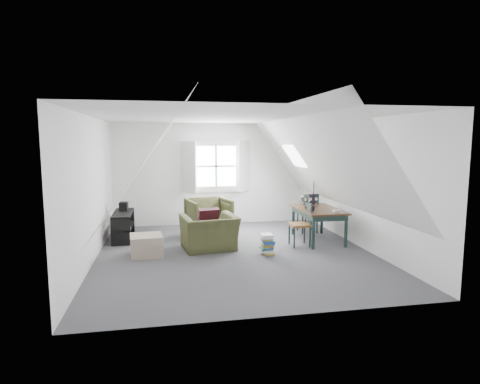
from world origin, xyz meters
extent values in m
plane|color=#48474B|center=(0.00, 0.00, 0.00)|extent=(5.50, 5.50, 0.00)
plane|color=white|center=(0.00, 0.00, 2.50)|extent=(5.50, 5.50, 0.00)
plane|color=white|center=(0.00, 2.75, 1.25)|extent=(5.00, 0.00, 5.00)
plane|color=white|center=(0.00, -2.75, 1.25)|extent=(5.00, 0.00, 5.00)
plane|color=white|center=(-2.50, 0.00, 1.25)|extent=(0.00, 5.50, 5.50)
plane|color=white|center=(2.50, 0.00, 1.25)|extent=(0.00, 5.50, 5.50)
plane|color=white|center=(-1.55, 0.00, 1.78)|extent=(3.19, 5.50, 4.48)
plane|color=white|center=(1.55, 0.00, 1.78)|extent=(3.19, 5.50, 4.48)
cube|color=white|center=(0.00, 2.73, 1.45)|extent=(1.30, 0.04, 1.30)
cube|color=white|center=(-0.68, 2.57, 1.45)|extent=(0.35, 0.35, 1.25)
cube|color=white|center=(0.68, 2.57, 1.45)|extent=(0.35, 0.35, 1.25)
cube|color=white|center=(0.00, 2.72, 1.45)|extent=(1.00, 0.02, 1.00)
cube|color=white|center=(0.00, 2.70, 1.45)|extent=(1.08, 0.04, 0.05)
cube|color=white|center=(0.00, 2.70, 1.45)|extent=(0.05, 0.04, 1.08)
cube|color=white|center=(1.55, 1.30, 1.75)|extent=(0.35, 0.75, 0.47)
imported|color=#3F4224|center=(-0.44, 0.37, 0.00)|extent=(1.13, 1.03, 0.66)
imported|color=#3F4224|center=(-0.32, 1.56, 0.00)|extent=(1.05, 1.07, 0.82)
cube|color=#3A0F19|center=(-0.44, 0.52, 0.58)|extent=(0.43, 0.29, 0.41)
cube|color=tan|center=(-1.62, 0.17, 0.19)|extent=(0.62, 0.62, 0.38)
cube|color=#351F10|center=(1.86, 0.61, 0.66)|extent=(0.82, 1.36, 0.04)
cube|color=#1C2E2C|center=(1.86, 0.61, 0.59)|extent=(0.73, 1.27, 0.11)
cylinder|color=#1C2E2C|center=(1.53, 0.00, 0.32)|extent=(0.06, 0.06, 0.65)
cylinder|color=#1C2E2C|center=(2.20, 0.00, 0.32)|extent=(0.06, 0.06, 0.65)
cylinder|color=#1C2E2C|center=(1.53, 1.22, 0.32)|extent=(0.06, 0.06, 0.65)
cylinder|color=#1C2E2C|center=(2.20, 1.22, 0.32)|extent=(0.06, 0.06, 0.65)
sphere|color=silver|center=(1.71, 1.06, 0.81)|extent=(0.24, 0.24, 0.24)
cylinder|color=silver|center=(1.71, 1.06, 0.96)|extent=(0.08, 0.08, 0.13)
cylinder|color=black|center=(1.96, 1.16, 0.80)|extent=(0.07, 0.07, 0.23)
cylinder|color=#3F2D1E|center=(1.96, 1.16, 1.05)|extent=(0.03, 0.05, 0.41)
cylinder|color=#3F2D1E|center=(1.98, 1.17, 1.05)|extent=(0.04, 0.06, 0.41)
cylinder|color=#3F2D1E|center=(1.95, 1.15, 1.05)|extent=(0.05, 0.07, 0.41)
imported|color=black|center=(1.61, 0.31, 0.68)|extent=(0.14, 0.14, 0.10)
cube|color=white|center=(2.06, 0.16, 0.70)|extent=(0.14, 0.11, 0.04)
cube|color=brown|center=(1.93, 1.41, 0.46)|extent=(0.42, 0.42, 0.05)
cylinder|color=#1C2E2C|center=(2.10, 1.59, 0.22)|extent=(0.04, 0.04, 0.43)
cylinder|color=#1C2E2C|center=(2.10, 1.24, 0.22)|extent=(0.04, 0.04, 0.43)
cylinder|color=#1C2E2C|center=(1.75, 1.59, 0.22)|extent=(0.04, 0.04, 0.43)
cylinder|color=#1C2E2C|center=(1.75, 1.24, 0.22)|extent=(0.04, 0.04, 0.43)
cylinder|color=#1C2E2C|center=(2.10, 1.22, 0.68)|extent=(0.04, 0.04, 0.46)
cylinder|color=#1C2E2C|center=(1.75, 1.22, 0.68)|extent=(0.04, 0.04, 0.46)
cube|color=#1C2E2C|center=(1.93, 1.22, 0.86)|extent=(0.34, 0.03, 0.08)
cube|color=#1C2E2C|center=(1.93, 1.22, 0.73)|extent=(0.34, 0.03, 0.06)
cube|color=brown|center=(1.35, 0.29, 0.42)|extent=(0.40, 0.40, 0.05)
cylinder|color=#1C2E2C|center=(1.19, 0.45, 0.20)|extent=(0.03, 0.03, 0.41)
cylinder|color=#1C2E2C|center=(1.51, 0.45, 0.20)|extent=(0.03, 0.03, 0.41)
cylinder|color=#1C2E2C|center=(1.19, 0.13, 0.20)|extent=(0.03, 0.03, 0.41)
cylinder|color=#1C2E2C|center=(1.51, 0.13, 0.20)|extent=(0.03, 0.03, 0.41)
cylinder|color=#1C2E2C|center=(1.53, 0.45, 0.63)|extent=(0.03, 0.03, 0.42)
cylinder|color=#1C2E2C|center=(1.53, 0.13, 0.63)|extent=(0.03, 0.03, 0.42)
cube|color=#1C2E2C|center=(1.53, 0.29, 0.80)|extent=(0.03, 0.32, 0.08)
cube|color=#1C2E2C|center=(1.53, 0.29, 0.68)|extent=(0.03, 0.32, 0.06)
cube|color=black|center=(-2.15, 1.49, 0.01)|extent=(0.38, 1.14, 0.03)
cube|color=black|center=(-2.15, 1.49, 0.28)|extent=(0.38, 1.14, 0.03)
cube|color=black|center=(-2.15, 1.49, 0.57)|extent=(0.38, 1.14, 0.03)
cube|color=black|center=(-2.15, 0.94, 0.28)|extent=(0.38, 0.03, 0.57)
cube|color=black|center=(-2.15, 2.04, 0.28)|extent=(0.38, 0.03, 0.57)
cube|color=#264C99|center=(-2.15, 1.16, 0.12)|extent=(0.17, 0.19, 0.21)
cube|color=red|center=(-2.15, 1.59, 0.12)|extent=(0.17, 0.23, 0.21)
cube|color=white|center=(-2.15, 1.30, 0.40)|extent=(0.17, 0.21, 0.19)
cube|color=black|center=(-2.15, 1.74, 0.66)|extent=(0.18, 0.25, 0.19)
cube|color=#B29933|center=(0.59, -0.16, 0.02)|extent=(0.20, 0.26, 0.03)
cube|color=white|center=(0.56, -0.14, 0.05)|extent=(0.25, 0.28, 0.03)
cube|color=white|center=(0.60, -0.16, 0.08)|extent=(0.21, 0.28, 0.03)
cube|color=#337F4C|center=(0.55, -0.16, 0.11)|extent=(0.21, 0.26, 0.03)
cube|color=#264C99|center=(0.57, -0.18, 0.13)|extent=(0.23, 0.29, 0.02)
cube|color=#B29933|center=(0.57, -0.15, 0.16)|extent=(0.20, 0.26, 0.02)
cube|color=#B29933|center=(0.58, -0.14, 0.18)|extent=(0.23, 0.28, 0.03)
cube|color=#264C99|center=(0.60, -0.18, 0.22)|extent=(0.23, 0.29, 0.03)
cube|color=#264C99|center=(0.58, -0.18, 0.25)|extent=(0.23, 0.28, 0.03)
cube|color=#B29933|center=(0.57, -0.13, 0.28)|extent=(0.21, 0.27, 0.03)
cube|color=white|center=(0.56, -0.14, 0.32)|extent=(0.21, 0.24, 0.04)
cube|color=white|center=(0.57, -0.13, 0.35)|extent=(0.21, 0.26, 0.03)
camera|label=1|loc=(-1.27, -7.14, 2.09)|focal=30.00mm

